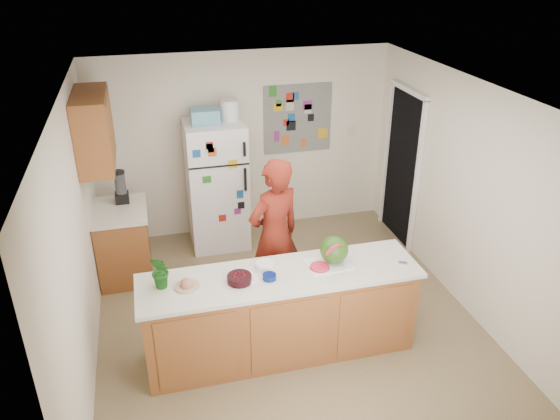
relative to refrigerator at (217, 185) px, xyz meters
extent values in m
cube|color=brown|center=(0.45, -1.88, -0.86)|extent=(4.00, 4.50, 0.02)
cube|color=beige|center=(0.45, 0.38, 0.40)|extent=(4.00, 0.02, 2.50)
cube|color=beige|center=(-1.56, -1.88, 0.40)|extent=(0.02, 4.50, 2.50)
cube|color=beige|center=(2.46, -1.88, 0.40)|extent=(0.02, 4.50, 2.50)
cube|color=white|center=(0.45, -1.88, 1.66)|extent=(4.00, 4.50, 0.02)
cube|color=black|center=(2.44, -0.43, 0.17)|extent=(0.03, 0.85, 2.04)
cube|color=brown|center=(0.25, -2.38, -0.41)|extent=(2.60, 0.62, 0.88)
cube|color=silver|center=(0.25, -2.38, 0.05)|extent=(2.68, 0.70, 0.04)
cube|color=brown|center=(-1.24, -0.53, -0.42)|extent=(0.60, 0.80, 0.86)
cube|color=silver|center=(-1.24, -0.53, 0.03)|extent=(0.64, 0.84, 0.04)
cube|color=brown|center=(-1.37, -0.58, 1.05)|extent=(0.35, 1.00, 0.80)
cube|color=silver|center=(0.00, 0.00, 0.00)|extent=(0.75, 0.70, 1.70)
cube|color=#5999B2|center=(-0.10, 0.00, 0.94)|extent=(0.35, 0.28, 0.18)
cube|color=slate|center=(1.20, 0.36, 0.70)|extent=(0.95, 0.01, 0.95)
imported|color=maroon|center=(0.39, -1.60, 0.04)|extent=(0.76, 0.64, 1.77)
cylinder|color=black|center=(-1.19, -0.34, 0.24)|extent=(0.13, 0.13, 0.38)
cube|color=white|center=(0.74, -2.33, 0.08)|extent=(0.44, 0.34, 0.01)
sphere|color=#20611B|center=(0.80, -2.31, 0.22)|extent=(0.27, 0.27, 0.27)
cylinder|color=red|center=(0.63, -2.38, 0.09)|extent=(0.18, 0.18, 0.02)
cylinder|color=black|center=(-0.15, -2.41, 0.11)|extent=(0.29, 0.29, 0.07)
cylinder|color=silver|center=(0.13, -2.24, 0.10)|extent=(0.18, 0.18, 0.06)
cylinder|color=#081A58|center=(0.13, -2.43, 0.10)|extent=(0.15, 0.15, 0.05)
cylinder|color=beige|center=(-0.62, -2.37, 0.08)|extent=(0.24, 0.24, 0.02)
cube|color=silver|center=(-0.10, -2.38, 0.08)|extent=(0.20, 0.18, 0.02)
cube|color=gray|center=(1.45, -2.49, 0.08)|extent=(0.09, 0.06, 0.01)
imported|color=#0D420D|center=(-0.84, -2.33, 0.24)|extent=(0.22, 0.24, 0.35)
camera|label=1|loc=(-0.83, -6.56, 2.89)|focal=35.00mm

